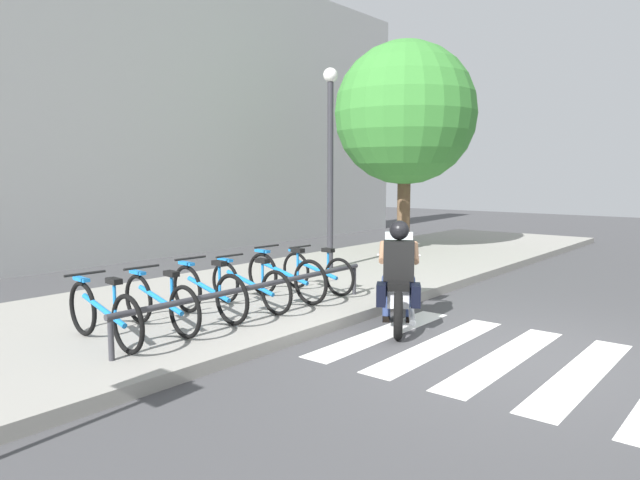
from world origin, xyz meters
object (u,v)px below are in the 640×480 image
rider (399,265)px  bicycle_5 (317,272)px  tree_near_rack (405,114)px  bicycle_1 (160,303)px  bicycle_2 (208,292)px  bike_rack (259,288)px  bicycle_3 (250,285)px  bicycle_4 (285,276)px  bicycle_0 (104,313)px  motorcycle (399,291)px  street_lamp (330,151)px

rider → bicycle_5: 1.85m
tree_near_rack → bicycle_1: bearing=-168.6°
bicycle_2 → tree_near_rack: bearing=12.5°
bicycle_2 → bike_rack: bearing=-56.4°
bicycle_1 → bicycle_2: (0.74, -0.00, 0.01)m
bicycle_3 → bicycle_5: (1.47, -0.00, -0.00)m
bicycle_4 → bicycle_5: bicycle_4 is taller
bicycle_2 → bicycle_4: 1.47m
bicycle_3 → bicycle_4: (0.74, -0.00, 0.02)m
bicycle_0 → bicycle_3: bearing=0.0°
bicycle_3 → bike_rack: 0.67m
rider → bicycle_3: rider is taller
bicycle_1 → bike_rack: (1.11, -0.55, 0.07)m
rider → bicycle_1: bearing=144.9°
bicycle_1 → bicycle_4: (2.21, -0.00, 0.02)m
bicycle_2 → bicycle_5: bicycle_2 is taller
bicycle_4 → bicycle_5: bearing=0.1°
rider → bicycle_0: rider is taller
bicycle_0 → rider: bearing=-28.5°
bicycle_3 → bike_rack: (-0.37, -0.56, 0.08)m
motorcycle → street_lamp: size_ratio=0.46×
bicycle_3 → bicycle_5: size_ratio=1.10×
motorcycle → bike_rack: motorcycle is taller
bike_rack → bicycle_1: bearing=153.4°
street_lamp → bike_rack: bearing=-154.2°
bicycle_3 → street_lamp: 4.19m
bicycle_0 → bicycle_2: size_ratio=1.04×
bicycle_1 → bike_rack: 1.24m
tree_near_rack → bicycle_3: bearing=-166.3°
bicycle_1 → bicycle_2: 0.74m
bicycle_1 → street_lamp: (4.92, 1.29, 1.99)m
bicycle_1 → bicycle_3: size_ratio=0.97×
bicycle_0 → bicycle_4: (2.95, -0.00, 0.01)m
tree_near_rack → bicycle_4: bearing=-164.7°
motorcycle → bicycle_4: (-0.38, 1.73, 0.06)m
bicycle_1 → tree_near_rack: size_ratio=0.31×
motorcycle → tree_near_rack: bearing=30.6°
motorcycle → bicycle_4: size_ratio=1.11×
bicycle_3 → motorcycle: bearing=-57.1°
street_lamp → tree_near_rack: (3.46, 0.40, 1.01)m
rider → bicycle_2: (-1.79, 1.77, -0.31)m
rider → bicycle_0: (-3.26, 1.77, -0.31)m
rider → bicycle_4: (-0.31, 1.77, -0.30)m
motorcycle → rider: size_ratio=1.33×
bicycle_1 → bicycle_2: bearing=-0.1°
bicycle_3 → bicycle_4: bicycle_4 is taller
bicycle_4 → bike_rack: 1.24m
bicycle_0 → street_lamp: street_lamp is taller
bike_rack → street_lamp: bearing=25.8°
rider → bicycle_5: (0.42, 1.77, -0.33)m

